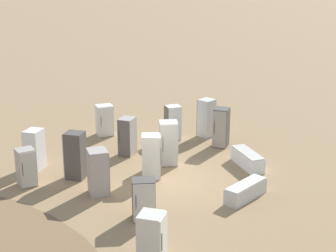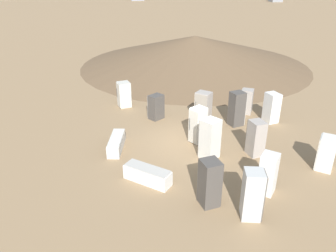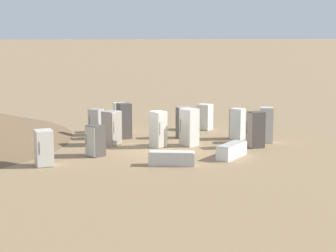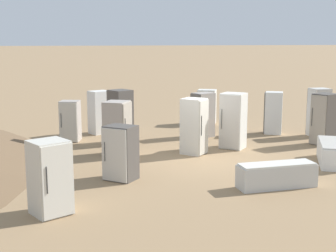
{
  "view_description": "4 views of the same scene",
  "coord_description": "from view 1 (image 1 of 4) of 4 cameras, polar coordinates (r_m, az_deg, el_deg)",
  "views": [
    {
      "loc": [
        16.88,
        10.53,
        8.69
      ],
      "look_at": [
        -1.04,
        -0.57,
        1.88
      ],
      "focal_mm": 60.0,
      "sensor_mm": 36.0,
      "label": 1
    },
    {
      "loc": [
        -13.92,
        2.76,
        7.6
      ],
      "look_at": [
        -0.68,
        0.83,
        1.23
      ],
      "focal_mm": 35.0,
      "sensor_mm": 36.0,
      "label": 2
    },
    {
      "loc": [
        2.56,
        26.16,
        5.52
      ],
      "look_at": [
        -0.28,
        1.41,
        1.39
      ],
      "focal_mm": 60.0,
      "sensor_mm": 36.0,
      "label": 3
    },
    {
      "loc": [
        6.81,
        12.03,
        3.48
      ],
      "look_at": [
        0.87,
        -0.69,
        0.97
      ],
      "focal_mm": 50.0,
      "sensor_mm": 36.0,
      "label": 4
    }
  ],
  "objects": [
    {
      "name": "discarded_fridge_4",
      "position": [
        16.21,
        -1.64,
        -11.36
      ],
      "size": [
        0.87,
        0.88,
        1.54
      ],
      "rotation": [
        0.0,
        0.0,
        0.27
      ],
      "color": "beige",
      "rests_on": "ground_plane"
    },
    {
      "name": "discarded_fridge_10",
      "position": [
        26.87,
        -6.45,
        0.58
      ],
      "size": [
        1.0,
        0.99,
        1.48
      ],
      "rotation": [
        0.0,
        0.0,
        5.63
      ],
      "color": "silver",
      "rests_on": "ground_plane"
    },
    {
      "name": "discarded_fridge_12",
      "position": [
        21.83,
        -14.21,
        -4.08
      ],
      "size": [
        0.88,
        0.88,
        1.44
      ],
      "rotation": [
        0.0,
        0.0,
        5.79
      ],
      "color": "#A89E93",
      "rests_on": "ground_plane"
    },
    {
      "name": "discarded_fridge_3",
      "position": [
        26.1,
        0.48,
        0.33
      ],
      "size": [
        0.88,
        0.87,
        1.62
      ],
      "rotation": [
        0.0,
        0.0,
        4.02
      ],
      "color": "white",
      "rests_on": "ground_plane"
    },
    {
      "name": "discarded_fridge_14",
      "position": [
        20.41,
        7.89,
        -6.55
      ],
      "size": [
        2.01,
        0.88,
        0.6
      ],
      "rotation": [
        0.0,
        0.0,
        1.4
      ],
      "color": "silver",
      "rests_on": "ground_plane"
    },
    {
      "name": "discarded_fridge_2",
      "position": [
        26.59,
        3.91,
        0.84
      ],
      "size": [
        0.76,
        0.78,
        1.8
      ],
      "rotation": [
        0.0,
        0.0,
        2.94
      ],
      "color": "silver",
      "rests_on": "ground_plane"
    },
    {
      "name": "discarded_fridge_13",
      "position": [
        21.77,
        -1.71,
        -3.12
      ],
      "size": [
        0.88,
        0.92,
        1.76
      ],
      "rotation": [
        0.0,
        0.0,
        0.59
      ],
      "color": "silver",
      "rests_on": "ground_plane"
    },
    {
      "name": "discarded_fridge_5",
      "position": [
        22.01,
        -9.43,
        -2.97
      ],
      "size": [
        0.81,
        0.88,
        1.87
      ],
      "rotation": [
        0.0,
        0.0,
        3.44
      ],
      "color": "#4C4742",
      "rests_on": "ground_plane"
    },
    {
      "name": "discarded_fridge_7",
      "position": [
        23.27,
        8.08,
        -3.36
      ],
      "size": [
        1.69,
        1.9,
        0.64
      ],
      "rotation": [
        0.0,
        0.0,
        5.61
      ],
      "color": "white",
      "rests_on": "ground_plane"
    },
    {
      "name": "discarded_fridge_6",
      "position": [
        18.65,
        -2.5,
        -7.47
      ],
      "size": [
        0.95,
        0.97,
        1.4
      ],
      "rotation": [
        0.0,
        0.0,
        5.37
      ],
      "color": "#4C4742",
      "rests_on": "ground_plane"
    },
    {
      "name": "discarded_fridge_0",
      "position": [
        24.25,
        -4.16,
        -1.07
      ],
      "size": [
        0.84,
        0.7,
        1.65
      ],
      "rotation": [
        0.0,
        0.0,
        4.89
      ],
      "color": "#A89E93",
      "rests_on": "ground_plane"
    },
    {
      "name": "discarded_fridge_9",
      "position": [
        23.07,
        0.05,
        -1.76
      ],
      "size": [
        1.0,
        1.0,
        1.85
      ],
      "rotation": [
        0.0,
        0.0,
        5.35
      ],
      "color": "silver",
      "rests_on": "ground_plane"
    },
    {
      "name": "ground_plane",
      "position": [
        21.71,
        -0.18,
        -5.69
      ],
      "size": [
        1000.0,
        1000.0,
        0.0
      ],
      "primitive_type": "plane",
      "color": "#937551"
    },
    {
      "name": "discarded_fridge_1",
      "position": [
        25.3,
        5.42,
        -0.15
      ],
      "size": [
        0.84,
        0.76,
        1.77
      ],
      "rotation": [
        0.0,
        0.0,
        4.93
      ],
      "color": "#4C4742",
      "rests_on": "ground_plane"
    },
    {
      "name": "discarded_fridge_11",
      "position": [
        23.29,
        -13.43,
        -2.33
      ],
      "size": [
        0.86,
        0.8,
        1.66
      ],
      "rotation": [
        0.0,
        0.0,
        3.39
      ],
      "color": "white",
      "rests_on": "ground_plane"
    },
    {
      "name": "discarded_fridge_8",
      "position": [
        20.54,
        -7.1,
        -4.67
      ],
      "size": [
        1.03,
        1.03,
        1.7
      ],
      "rotation": [
        0.0,
        0.0,
        0.86
      ],
      "color": "#A89E93",
      "rests_on": "ground_plane"
    }
  ]
}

